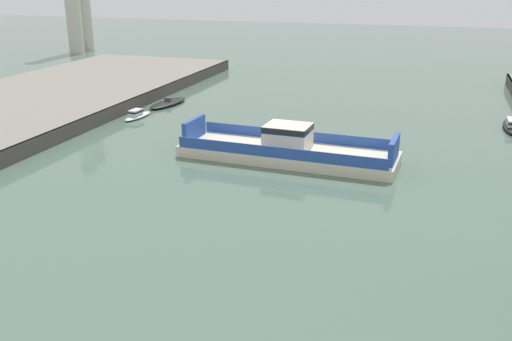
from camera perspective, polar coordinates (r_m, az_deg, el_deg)
chain_ferry at (r=57.28m, az=3.21°, el=2.19°), size 22.33×7.66×3.63m
moored_boat_mid_right at (r=75.60m, az=-11.93°, el=5.53°), size 1.93×5.49×1.18m
moored_boat_far_left at (r=82.47m, az=-8.87°, el=6.76°), size 3.60×8.46×1.08m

